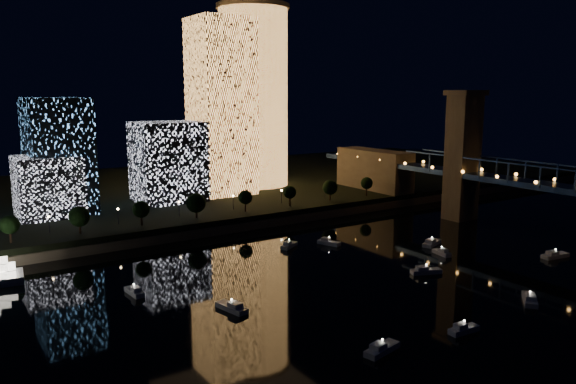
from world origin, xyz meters
The scene contains 9 objects.
ground centered at (0.00, 0.00, 0.00)m, with size 520.00×520.00×0.00m, color black.
far_bank centered at (0.00, 160.00, 2.50)m, with size 420.00×160.00×5.00m, color black.
seawall centered at (0.00, 82.00, 1.50)m, with size 420.00×6.00×3.00m, color #6B5E4C.
tower_cylindrical centered at (24.53, 140.63, 47.19)m, with size 34.00×34.00×84.13m.
tower_rectangular centered at (1.36, 128.83, 42.74)m, with size 23.72×23.72×75.49m, color #E89A4A.
midrise_blocks centered at (-66.05, 123.67, 21.91)m, with size 117.65×32.43×42.36m.
motorboats centered at (-4.26, 10.97, 0.81)m, with size 122.43×78.50×2.78m.
esplanade_trees centered at (-33.36, 88.00, 10.47)m, with size 165.43×6.98×8.99m.
street_lamps centered at (-34.00, 94.00, 9.02)m, with size 132.70×0.70×5.65m.
Camera 1 is at (-110.46, -92.68, 49.14)m, focal length 35.00 mm.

